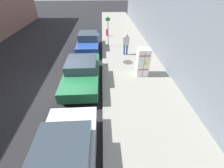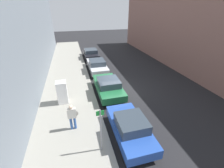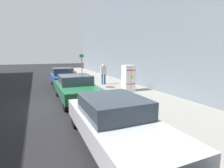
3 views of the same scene
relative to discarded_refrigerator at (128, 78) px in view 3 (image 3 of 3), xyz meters
The scene contains 11 objects.
ground_plane 4.83m from the discarded_refrigerator, 12.18° to the left, with size 80.00×80.00×0.00m, color black.
sidewalk_slab 1.41m from the discarded_refrigerator, 70.58° to the left, with size 4.23×44.00×0.15m, color gray.
building_facade_near 4.48m from the discarded_refrigerator, 160.18° to the left, with size 2.00×39.60×8.75m, color slate.
discarded_refrigerator is the anchor object (origin of this frame).
manhole_cover 1.97m from the discarded_refrigerator, 69.79° to the right, with size 0.70×0.70×0.02m, color #47443F.
street_sign_post 5.29m from the discarded_refrigerator, 68.66° to the right, with size 0.36×0.07×2.46m.
fire_hydrant 8.02m from the discarded_refrigerator, 76.05° to the right, with size 0.22×0.22×0.73m.
pedestrian_walking_far 3.11m from the discarded_refrigerator, 78.56° to the right, with size 0.48×0.22×1.66m.
parked_hatchback_blue 5.71m from the discarded_refrigerator, 50.81° to the right, with size 1.72×3.91×1.45m.
parked_sedan_green 3.66m from the discarded_refrigerator, ahead, with size 1.89×4.40×1.41m.
parked_sedan_silver 6.89m from the discarded_refrigerator, 58.41° to the left, with size 1.84×4.68×1.38m.
Camera 3 is at (0.93, 9.06, 2.58)m, focal length 28.00 mm.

